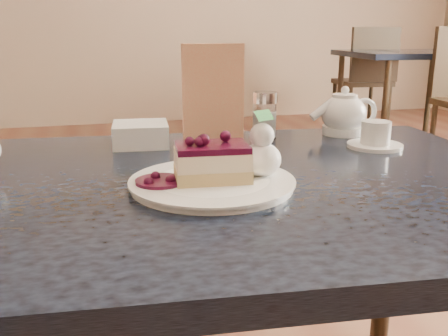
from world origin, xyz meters
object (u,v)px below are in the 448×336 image
object	(u,v)px
dessert_plate	(212,183)
bg_table_far_right	(405,140)
main_table	(208,220)
cheesecake_slice	(212,162)
tea_set	(349,119)

from	to	relation	value
dessert_plate	bg_table_far_right	xyz separation A→B (m)	(2.36, 2.77, -0.65)
main_table	cheesecake_slice	distance (m)	0.13
main_table	bg_table_far_right	xyz separation A→B (m)	(2.35, 2.72, -0.57)
main_table	cheesecake_slice	bearing A→B (deg)	-90.00
bg_table_far_right	dessert_plate	bearing A→B (deg)	-124.44
dessert_plate	cheesecake_slice	bearing A→B (deg)	104.04
main_table	tea_set	size ratio (longest dim) A/B	4.86
main_table	tea_set	world-z (taller)	tea_set
tea_set	bg_table_far_right	size ratio (longest dim) A/B	0.13
main_table	tea_set	bearing A→B (deg)	37.09
cheesecake_slice	tea_set	size ratio (longest dim) A/B	0.49
dessert_plate	tea_set	xyz separation A→B (m)	(0.40, 0.29, 0.04)
cheesecake_slice	tea_set	world-z (taller)	tea_set
dessert_plate	cheesecake_slice	xyz separation A→B (m)	(-0.00, 0.00, 0.03)
main_table	bg_table_far_right	size ratio (longest dim) A/B	0.64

